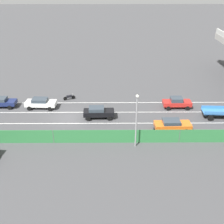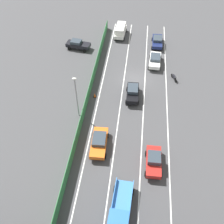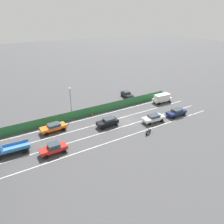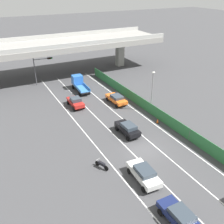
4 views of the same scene
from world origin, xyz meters
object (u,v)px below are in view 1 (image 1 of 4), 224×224
car_hatchback_white (41,103)px  car_sedan_red (177,102)px  street_lamp (137,116)px  car_sedan_navy (0,102)px  motorcycle (69,97)px  traffic_cone (102,137)px  car_sedan_black (98,112)px  car_taxi_orange (172,124)px

car_hatchback_white → car_sedan_red: bearing=89.9°
car_sedan_red → street_lamp: (10.41, -7.07, 3.14)m
car_sedan_navy → motorcycle: size_ratio=2.48×
street_lamp → traffic_cone: 5.68m
car_sedan_red → car_hatchback_white: bearing=-90.1°
car_sedan_black → car_hatchback_white: car_sedan_black is taller
car_sedan_navy → street_lamp: street_lamp is taller
street_lamp → motorcycle: bearing=-144.9°
car_sedan_black → street_lamp: size_ratio=0.65×
car_taxi_orange → traffic_cone: 9.29m
car_sedan_navy → street_lamp: size_ratio=0.69×
car_sedan_black → car_sedan_navy: bearing=-103.7°
car_hatchback_white → street_lamp: 17.30m
car_sedan_black → car_hatchback_white: 9.37m
car_taxi_orange → car_sedan_red: bearing=163.4°
car_sedan_black → car_hatchback_white: size_ratio=0.93×
street_lamp → traffic_cone: street_lamp is taller
motorcycle → traffic_cone: 13.17m
car_sedan_red → motorcycle: size_ratio=2.30×
traffic_cone → motorcycle: bearing=-155.1°
car_taxi_orange → car_sedan_navy: bearing=-106.2°
car_taxi_orange → car_hatchback_white: 19.68m
car_sedan_navy → traffic_cone: 18.14m
car_hatchback_white → car_sedan_black: bearing=69.7°
car_hatchback_white → car_sedan_navy: (-0.39, -6.16, -0.02)m
car_sedan_navy → traffic_cone: size_ratio=6.41×
car_sedan_black → car_sedan_red: car_sedan_red is taller
car_sedan_black → street_lamp: bearing=32.7°
car_sedan_black → motorcycle: bearing=-142.2°
motorcycle → street_lamp: (13.54, 9.53, 3.59)m
street_lamp → car_sedan_red: bearing=145.8°
street_lamp → car_sedan_navy: bearing=-119.0°
car_taxi_orange → car_sedan_red: size_ratio=1.12×
car_taxi_orange → car_sedan_black: (-3.54, -9.68, 0.07)m
car_sedan_black → traffic_cone: bearing=6.5°
car_sedan_black → traffic_cone: (5.61, 0.64, -0.59)m
traffic_cone → car_sedan_black: bearing=-173.5°
car_sedan_black → street_lamp: 9.11m
car_sedan_navy → motorcycle: car_sedan_navy is taller
motorcycle → car_sedan_navy: bearing=-75.0°
car_sedan_navy → street_lamp: (10.84, 19.58, 3.18)m
car_hatchback_white → motorcycle: car_hatchback_white is taller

